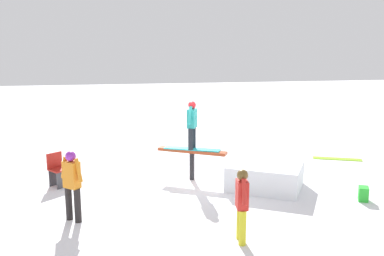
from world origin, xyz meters
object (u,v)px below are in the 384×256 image
at_px(bystander_orange, 72,182).
at_px(folding_chair, 58,171).
at_px(backpack_on_snow, 363,194).
at_px(loose_snowboard_lime, 337,159).
at_px(main_rider_on_rail, 192,126).
at_px(bystander_red, 242,202).
at_px(rail_feature, 192,155).

distance_m(bystander_orange, folding_chair, 2.53).
xyz_separation_m(folding_chair, backpack_on_snow, (-7.27, 2.47, -0.24)).
xyz_separation_m(bystander_orange, loose_snowboard_lime, (-8.02, -3.54, -0.84)).
bearing_deg(main_rider_on_rail, bystander_red, 119.38).
bearing_deg(folding_chair, backpack_on_snow, -58.37).
bearing_deg(bystander_red, rail_feature, -169.86).
bearing_deg(rail_feature, folding_chair, 29.37).
bearing_deg(bystander_orange, backpack_on_snow, 42.66).
relative_size(bystander_red, folding_chair, 1.61).
bearing_deg(backpack_on_snow, bystander_orange, -62.62).
bearing_deg(bystander_red, folding_chair, -129.83).
bearing_deg(folding_chair, loose_snowboard_lime, -32.21).
xyz_separation_m(main_rider_on_rail, folding_chair, (3.55, -0.11, -1.08)).
height_order(rail_feature, main_rider_on_rail, main_rider_on_rail).
height_order(bystander_orange, backpack_on_snow, bystander_orange).
distance_m(main_rider_on_rail, backpack_on_snow, 4.60).
xyz_separation_m(bystander_orange, backpack_on_snow, (-6.69, 0.05, -0.68)).
distance_m(main_rider_on_rail, loose_snowboard_lime, 5.39).
bearing_deg(loose_snowboard_lime, rail_feature, -143.52).
bearing_deg(bystander_red, bystander_orange, -109.64).
relative_size(loose_snowboard_lime, folding_chair, 1.73).
height_order(main_rider_on_rail, loose_snowboard_lime, main_rider_on_rail).
xyz_separation_m(rail_feature, bystander_red, (-0.21, 3.92, 0.10)).
distance_m(rail_feature, bystander_red, 3.93).
distance_m(main_rider_on_rail, bystander_orange, 3.82).
bearing_deg(main_rider_on_rail, folding_chair, 24.65).
height_order(bystander_red, folding_chair, bystander_red).
distance_m(rail_feature, main_rider_on_rail, 0.79).
height_order(loose_snowboard_lime, backpack_on_snow, backpack_on_snow).
distance_m(bystander_orange, backpack_on_snow, 6.72).
height_order(rail_feature, bystander_red, bystander_red).
bearing_deg(bystander_orange, bystander_red, 16.30).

